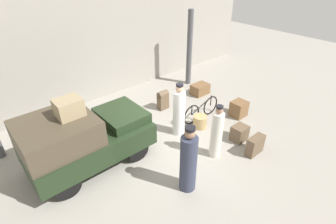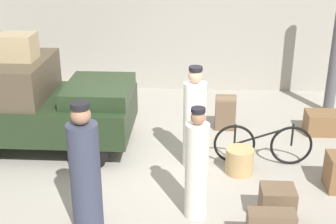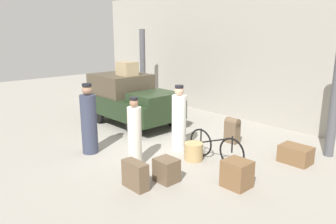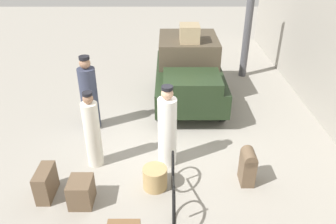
{
  "view_description": "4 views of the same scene",
  "coord_description": "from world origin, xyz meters",
  "views": [
    {
      "loc": [
        -4.14,
        -4.81,
        5.01
      ],
      "look_at": [
        0.2,
        0.2,
        0.95
      ],
      "focal_mm": 28.0,
      "sensor_mm": 36.0,
      "label": 1
    },
    {
      "loc": [
        0.61,
        -6.86,
        3.88
      ],
      "look_at": [
        0.2,
        0.2,
        0.95
      ],
      "focal_mm": 50.0,
      "sensor_mm": 36.0,
      "label": 2
    },
    {
      "loc": [
        6.48,
        -5.61,
        3.1
      ],
      "look_at": [
        0.2,
        0.2,
        0.95
      ],
      "focal_mm": 35.0,
      "sensor_mm": 36.0,
      "label": 3
    },
    {
      "loc": [
        6.09,
        0.19,
        4.25
      ],
      "look_at": [
        0.2,
        0.2,
        0.95
      ],
      "focal_mm": 35.0,
      "sensor_mm": 36.0,
      "label": 4
    }
  ],
  "objects": [
    {
      "name": "ground_plane",
      "position": [
        0.0,
        0.0,
        0.0
      ],
      "size": [
        30.0,
        30.0,
        0.0
      ],
      "primitive_type": "plane",
      "color": "gray"
    },
    {
      "name": "station_building_facade",
      "position": [
        0.0,
        4.08,
        2.25
      ],
      "size": [
        16.0,
        0.15,
        4.5
      ],
      "color": "gray",
      "rests_on": "ground"
    },
    {
      "name": "canopy_pillar_right",
      "position": [
        3.53,
        2.67,
        1.57
      ],
      "size": [
        0.23,
        0.23,
        3.14
      ],
      "color": "#4C4C51",
      "rests_on": "ground"
    },
    {
      "name": "truck",
      "position": [
        -2.26,
        0.77,
        0.88
      ],
      "size": [
        3.23,
        1.76,
        1.63
      ],
      "color": "black",
      "rests_on": "ground"
    },
    {
      "name": "bicycle",
      "position": [
        1.8,
        0.29,
        0.36
      ],
      "size": [
        1.66,
        0.04,
        0.75
      ],
      "color": "black",
      "rests_on": "ground"
    },
    {
      "name": "wicker_basket",
      "position": [
        1.39,
        -0.04,
        0.21
      ],
      "size": [
        0.46,
        0.46,
        0.43
      ],
      "color": "tan",
      "rests_on": "ground"
    },
    {
      "name": "porter_lifting_near_truck",
      "position": [
        0.64,
        0.18,
        0.8
      ],
      "size": [
        0.37,
        0.37,
        1.74
      ],
      "color": "white",
      "rests_on": "ground"
    },
    {
      "name": "porter_standing_middle",
      "position": [
        0.68,
        -1.29,
        0.75
      ],
      "size": [
        0.32,
        0.32,
        1.63
      ],
      "color": "silver",
      "rests_on": "ground"
    },
    {
      "name": "porter_carrying_trunk",
      "position": [
        -0.77,
        -1.65,
        0.83
      ],
      "size": [
        0.4,
        0.4,
        1.81
      ],
      "color": "#33384C",
      "rests_on": "ground"
    },
    {
      "name": "trunk_wicker_pale",
      "position": [
        1.6,
        -1.99,
        0.28
      ],
      "size": [
        0.59,
        0.25,
        0.56
      ],
      "color": "brown",
      "rests_on": "ground"
    },
    {
      "name": "trunk_barrel_dark",
      "position": [
        1.25,
        1.69,
        0.39
      ],
      "size": [
        0.39,
        0.25,
        0.72
      ],
      "color": "brown",
      "rests_on": "ground"
    },
    {
      "name": "trunk_large_brown",
      "position": [
        3.17,
        1.62,
        0.21
      ],
      "size": [
        0.71,
        0.51,
        0.42
      ],
      "color": "brown",
      "rests_on": "ground"
    },
    {
      "name": "suitcase_black_upright",
      "position": [
        1.8,
        -1.32,
        0.25
      ],
      "size": [
        0.47,
        0.4,
        0.49
      ],
      "color": "brown",
      "rests_on": "ground"
    },
    {
      "name": "suitcase_small_leather",
      "position": [
        2.95,
        -0.45,
        0.28
      ],
      "size": [
        0.52,
        0.48,
        0.56
      ],
      "color": "brown",
      "rests_on": "ground"
    },
    {
      "name": "trunk_on_truck_roof",
      "position": [
        -2.42,
        0.77,
        1.86
      ],
      "size": [
        0.62,
        0.51,
        0.45
      ],
      "color": "#9E8966",
      "rests_on": "truck"
    }
  ]
}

